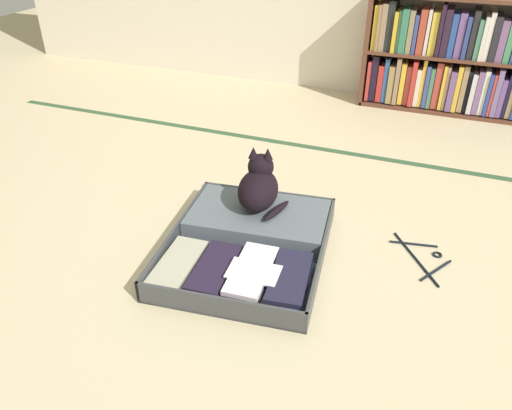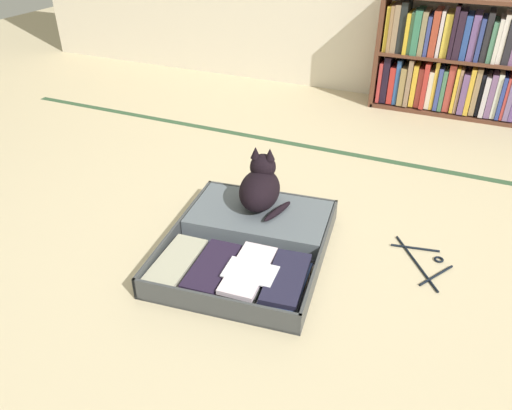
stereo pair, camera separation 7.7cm
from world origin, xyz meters
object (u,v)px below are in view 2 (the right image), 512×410
object	(u,v)px
bookshelf	(471,63)
open_suitcase	(250,241)
black_cat	(261,186)
clothes_hanger	(424,261)

from	to	relation	value
bookshelf	open_suitcase	distance (m)	2.21
black_cat	clothes_hanger	bearing A→B (deg)	-0.17
open_suitcase	clothes_hanger	xyz separation A→B (m)	(0.72, 0.21, -0.04)
bookshelf	black_cat	bearing A→B (deg)	-112.28
bookshelf	clothes_hanger	distance (m)	1.89
clothes_hanger	bookshelf	bearing A→B (deg)	90.08
open_suitcase	clothes_hanger	distance (m)	0.75
bookshelf	black_cat	xyz separation A→B (m)	(-0.76, -1.85, -0.17)
bookshelf	clothes_hanger	world-z (taller)	bookshelf
bookshelf	black_cat	world-z (taller)	bookshelf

